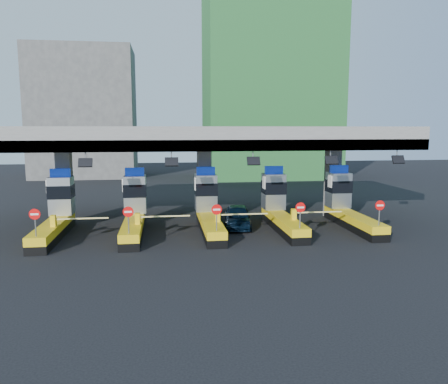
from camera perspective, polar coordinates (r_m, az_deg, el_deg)
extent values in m
plane|color=black|center=(30.11, -2.02, -4.91)|extent=(120.00, 120.00, 0.00)
cube|color=slate|center=(32.30, -2.63, 7.18)|extent=(28.00, 12.00, 1.50)
cube|color=#4C4C49|center=(26.65, -1.49, 6.09)|extent=(28.00, 0.60, 0.70)
cube|color=slate|center=(33.17, -20.06, 0.65)|extent=(1.00, 1.00, 5.50)
cube|color=slate|center=(32.56, -2.59, 1.01)|extent=(1.00, 1.00, 5.50)
cube|color=slate|center=(34.92, 13.98, 1.27)|extent=(1.00, 1.00, 5.50)
cylinder|color=slate|center=(26.89, -17.62, 4.44)|extent=(0.06, 0.06, 0.50)
cube|color=black|center=(26.72, -17.66, 3.67)|extent=(0.80, 0.38, 0.54)
cylinder|color=slate|center=(26.51, -6.88, 4.72)|extent=(0.06, 0.06, 0.50)
cube|color=black|center=(26.34, -6.86, 3.94)|extent=(0.80, 0.38, 0.54)
cylinder|color=slate|center=(27.07, 3.80, 4.84)|extent=(0.06, 0.06, 0.50)
cube|color=black|center=(26.90, 3.88, 4.07)|extent=(0.80, 0.38, 0.54)
cylinder|color=slate|center=(28.50, 13.73, 4.79)|extent=(0.06, 0.06, 0.50)
cube|color=black|center=(28.34, 13.85, 4.06)|extent=(0.80, 0.38, 0.54)
cylinder|color=slate|center=(30.45, 21.65, 4.66)|extent=(0.06, 0.06, 0.50)
cube|color=black|center=(30.30, 21.80, 3.97)|extent=(0.80, 0.38, 0.54)
cube|color=black|center=(29.77, -21.42, -5.14)|extent=(1.20, 8.00, 0.50)
cube|color=#E5B70C|center=(29.66, -21.47, -4.20)|extent=(1.20, 8.00, 0.50)
cube|color=#9EA3A8|center=(32.07, -20.46, -0.43)|extent=(1.50, 1.50, 2.60)
cube|color=black|center=(32.01, -20.50, 0.10)|extent=(1.56, 1.56, 0.90)
cube|color=#0C2DBF|center=(31.89, -20.61, 2.38)|extent=(1.30, 0.35, 0.55)
cube|color=white|center=(31.88, -22.04, 0.71)|extent=(0.06, 0.70, 0.90)
cylinder|color=slate|center=(26.07, -23.40, -3.96)|extent=(0.07, 0.07, 1.30)
cylinder|color=red|center=(25.93, -23.50, -2.68)|extent=(0.60, 0.04, 0.60)
cube|color=white|center=(25.91, -23.51, -2.69)|extent=(0.42, 0.02, 0.10)
cube|color=#E5B70C|center=(28.32, -21.41, -3.54)|extent=(0.30, 0.35, 0.70)
cube|color=white|center=(27.96, -18.12, -3.31)|extent=(3.20, 0.08, 0.08)
cube|color=black|center=(29.00, -11.73, -5.08)|extent=(1.20, 8.00, 0.50)
cube|color=#E5B70C|center=(28.89, -11.76, -4.12)|extent=(1.20, 8.00, 0.50)
cube|color=#9EA3A8|center=(31.36, -11.51, -0.26)|extent=(1.50, 1.50, 2.60)
cube|color=black|center=(31.30, -11.53, 0.28)|extent=(1.56, 1.56, 0.90)
cube|color=#0C2DBF|center=(31.17, -11.60, 2.62)|extent=(1.30, 0.35, 0.55)
cube|color=white|center=(31.03, -13.06, 0.91)|extent=(0.06, 0.70, 0.90)
cylinder|color=slate|center=(25.19, -12.36, -3.87)|extent=(0.07, 0.07, 1.30)
cylinder|color=red|center=(25.04, -12.41, -2.54)|extent=(0.60, 0.04, 0.60)
cube|color=white|center=(25.02, -12.41, -2.55)|extent=(0.42, 0.02, 0.10)
cube|color=#E5B70C|center=(27.57, -11.24, -3.42)|extent=(0.30, 0.35, 0.70)
cube|color=white|center=(27.50, -7.80, -3.16)|extent=(3.20, 0.08, 0.08)
cube|color=black|center=(29.08, -1.82, -4.87)|extent=(1.20, 8.00, 0.50)
cube|color=#E5B70C|center=(28.97, -1.83, -3.91)|extent=(1.20, 8.00, 0.50)
cube|color=#9EA3A8|center=(31.44, -2.38, -0.07)|extent=(1.50, 1.50, 2.60)
cube|color=black|center=(31.38, -2.38, 0.46)|extent=(1.56, 1.56, 0.90)
cube|color=#0C2DBF|center=(31.25, -2.40, 2.79)|extent=(1.30, 0.35, 0.55)
cube|color=white|center=(30.98, -3.81, 1.10)|extent=(0.06, 0.70, 0.90)
cylinder|color=slate|center=(25.29, -0.97, -3.63)|extent=(0.07, 0.07, 1.30)
cylinder|color=red|center=(25.14, -0.96, -2.31)|extent=(0.60, 0.04, 0.60)
cube|color=white|center=(25.11, -0.96, -2.32)|extent=(0.42, 0.02, 0.10)
cube|color=#E5B70C|center=(27.72, -0.85, -3.20)|extent=(0.30, 0.35, 0.70)
cube|color=white|center=(27.95, 2.51, -2.90)|extent=(3.20, 0.08, 0.08)
cube|color=black|center=(30.01, 7.74, -4.53)|extent=(1.20, 8.00, 0.50)
cube|color=#E5B70C|center=(29.90, 7.76, -3.60)|extent=(1.20, 8.00, 0.50)
cube|color=#9EA3A8|center=(32.30, 6.48, 0.10)|extent=(1.50, 1.50, 2.60)
cube|color=black|center=(32.24, 6.50, 0.63)|extent=(1.56, 1.56, 0.90)
cube|color=#0C2DBF|center=(32.11, 6.53, 2.90)|extent=(1.30, 0.35, 0.55)
cube|color=white|center=(31.73, 5.23, 1.25)|extent=(0.06, 0.70, 0.90)
cylinder|color=slate|center=(26.35, 9.91, -3.27)|extent=(0.07, 0.07, 1.30)
cylinder|color=red|center=(26.21, 9.96, -1.99)|extent=(0.60, 0.04, 0.60)
cube|color=white|center=(26.18, 9.98, -2.00)|extent=(0.42, 0.02, 0.10)
cube|color=#E5B70C|center=(28.75, 9.10, -2.89)|extent=(0.30, 0.35, 0.70)
cube|color=white|center=(29.26, 12.20, -2.58)|extent=(3.20, 0.08, 0.08)
cube|color=black|center=(31.71, 16.50, -4.11)|extent=(1.20, 8.00, 0.50)
cube|color=#E5B70C|center=(31.61, 16.54, -3.22)|extent=(1.20, 8.00, 0.50)
cube|color=#9EA3A8|center=(33.88, 14.70, 0.27)|extent=(1.50, 1.50, 2.60)
cube|color=black|center=(33.82, 14.73, 0.77)|extent=(1.56, 1.56, 0.90)
cube|color=#0C2DBF|center=(33.70, 14.80, 2.93)|extent=(1.30, 0.35, 0.55)
cube|color=white|center=(33.22, 13.67, 1.37)|extent=(0.06, 0.70, 0.90)
cylinder|color=slate|center=(28.27, 19.62, -2.84)|extent=(0.07, 0.07, 1.30)
cylinder|color=red|center=(28.13, 19.70, -1.66)|extent=(0.60, 0.04, 0.60)
cube|color=white|center=(28.11, 19.73, -1.66)|extent=(0.42, 0.02, 0.10)
cube|color=#E5B70C|center=(30.58, 18.11, -2.53)|extent=(0.30, 0.35, 0.70)
cube|color=white|center=(31.32, 20.83, -2.23)|extent=(3.20, 0.08, 0.08)
cube|color=#1E5926|center=(63.37, 6.02, 14.72)|extent=(18.00, 12.00, 28.00)
cube|color=#4C4C49|center=(66.12, -17.76, 9.76)|extent=(14.00, 10.00, 18.00)
imported|color=black|center=(30.63, 1.79, -3.19)|extent=(2.46, 4.76, 1.55)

